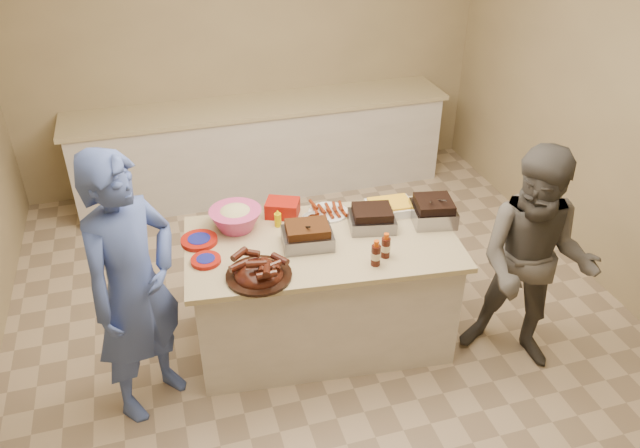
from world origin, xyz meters
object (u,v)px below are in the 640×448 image
object	(u,v)px
plastic_cup	(220,222)
guest_blue	(156,396)
bbq_bottle_a	(375,265)
island	(322,337)
rib_platter	(259,277)
mustard_bottle	(278,226)
coleslaw_bowl	(237,228)
bbq_bottle_b	(385,256)
roasting_pan	(432,221)
guest_gray	(513,355)

from	to	relation	value
plastic_cup	guest_blue	distance (m)	1.20
bbq_bottle_a	island	bearing A→B (deg)	125.22
bbq_bottle_a	plastic_cup	world-z (taller)	bbq_bottle_a
bbq_bottle_a	plastic_cup	size ratio (longest dim) A/B	1.64
rib_platter	mustard_bottle	world-z (taller)	rib_platter
mustard_bottle	rib_platter	bearing A→B (deg)	-114.64
coleslaw_bowl	plastic_cup	world-z (taller)	coleslaw_bowl
coleslaw_bowl	mustard_bottle	world-z (taller)	coleslaw_bowl
bbq_bottle_a	mustard_bottle	xyz separation A→B (m)	(-0.47, 0.59, 0.00)
bbq_bottle_a	bbq_bottle_b	world-z (taller)	bbq_bottle_a
roasting_pan	bbq_bottle_b	size ratio (longest dim) A/B	1.66
bbq_bottle_b	guest_blue	size ratio (longest dim) A/B	0.10
island	roasting_pan	xyz separation A→B (m)	(0.79, 0.03, 0.83)
island	guest_blue	xyz separation A→B (m)	(-1.18, -0.22, 0.00)
island	bbq_bottle_b	world-z (taller)	bbq_bottle_b
roasting_pan	coleslaw_bowl	size ratio (longest dim) A/B	0.81
guest_blue	guest_gray	xyz separation A→B (m)	(2.40, -0.32, 0.00)
island	guest_blue	bearing A→B (deg)	-163.36
rib_platter	coleslaw_bowl	distance (m)	0.57
coleslaw_bowl	guest_blue	bearing A→B (deg)	-141.84
rib_platter	bbq_bottle_a	xyz separation A→B (m)	(0.71, -0.08, 0.00)
mustard_bottle	island	bearing A→B (deg)	-47.97
bbq_bottle_b	island	bearing A→B (deg)	139.99
bbq_bottle_b	guest_gray	size ratio (longest dim) A/B	0.11
rib_platter	guest_gray	bearing A→B (deg)	-9.62
bbq_bottle_a	roasting_pan	bearing A→B (deg)	33.53
island	coleslaw_bowl	xyz separation A→B (m)	(-0.50, 0.31, 0.83)
rib_platter	guest_blue	distance (m)	1.09
bbq_bottle_b	plastic_cup	bearing A→B (deg)	143.27
coleslaw_bowl	guest_blue	world-z (taller)	coleslaw_bowl
island	rib_platter	xyz separation A→B (m)	(-0.47, -0.26, 0.83)
island	bbq_bottle_b	xyz separation A→B (m)	(0.33, -0.27, 0.83)
island	bbq_bottle_a	world-z (taller)	bbq_bottle_a
island	bbq_bottle_a	xyz separation A→B (m)	(0.24, -0.34, 0.83)
roasting_pan	guest_blue	size ratio (longest dim) A/B	0.16
rib_platter	roasting_pan	bearing A→B (deg)	12.78
roasting_pan	plastic_cup	bearing A→B (deg)	175.22
roasting_pan	guest_gray	distance (m)	1.10
guest_blue	coleslaw_bowl	bearing A→B (deg)	-2.43
guest_gray	coleslaw_bowl	bearing A→B (deg)	-168.04
coleslaw_bowl	bbq_bottle_a	size ratio (longest dim) A/B	2.00
mustard_bottle	plastic_cup	world-z (taller)	mustard_bottle
roasting_pan	plastic_cup	world-z (taller)	roasting_pan
bbq_bottle_a	guest_blue	world-z (taller)	bbq_bottle_a
guest_gray	bbq_bottle_b	bearing A→B (deg)	-158.53
plastic_cup	coleslaw_bowl	bearing A→B (deg)	-48.52
bbq_bottle_b	guest_gray	distance (m)	1.25
bbq_bottle_b	plastic_cup	distance (m)	1.15
rib_platter	bbq_bottle_a	distance (m)	0.71
coleslaw_bowl	mustard_bottle	distance (m)	0.28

